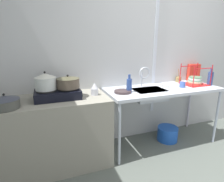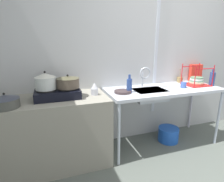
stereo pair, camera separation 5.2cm
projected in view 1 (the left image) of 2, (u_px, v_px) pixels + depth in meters
name	position (u px, v px, depth m)	size (l,w,h in m)	color
wall_back	(157.00, 53.00, 2.85)	(5.29, 0.10, 2.65)	#BABBBD
wall_metal_strip	(155.00, 44.00, 2.74)	(0.05, 0.01, 2.12)	silver
counter_concrete	(58.00, 132.00, 2.23)	(1.22, 0.64, 0.86)	gray
counter_sink	(163.00, 92.00, 2.62)	(1.65, 0.64, 0.86)	silver
stove	(58.00, 94.00, 2.11)	(0.51, 0.31, 0.12)	black
pot_on_left_burner	(45.00, 82.00, 2.03)	(0.23, 0.23, 0.21)	silver
pot_on_right_burner	(68.00, 82.00, 2.12)	(0.27, 0.27, 0.16)	brown
pot_beside_stove	(5.00, 102.00, 1.78)	(0.27, 0.27, 0.16)	#444540
percolator	(95.00, 89.00, 2.25)	(0.09, 0.09, 0.15)	silver
sink_basin	(149.00, 94.00, 2.53)	(0.44, 0.32, 0.14)	silver
faucet	(144.00, 74.00, 2.57)	(0.17, 0.09, 0.30)	silver
frying_pan	(123.00, 92.00, 2.36)	(0.22, 0.22, 0.03)	#3D3031
dish_rack	(195.00, 81.00, 2.80)	(0.35, 0.30, 0.32)	red
cup_by_rack	(182.00, 85.00, 2.63)	(0.08, 0.08, 0.08)	#405FB0
small_bowl_on_drainboard	(165.00, 86.00, 2.65)	(0.11, 0.11, 0.04)	white
bottle_by_sink	(129.00, 85.00, 2.36)	(0.07, 0.07, 0.23)	navy
bottle_by_rack	(210.00, 78.00, 2.75)	(0.08, 0.08, 0.25)	#324582
cereal_box	(193.00, 72.00, 3.06)	(0.20, 0.08, 0.28)	red
utensil_jar	(178.00, 79.00, 2.98)	(0.09, 0.09, 0.22)	olive
bucket_on_floor	(167.00, 134.00, 2.85)	(0.31, 0.31, 0.22)	blue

